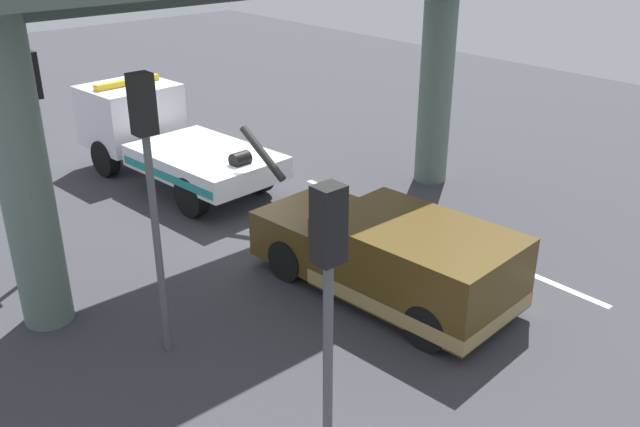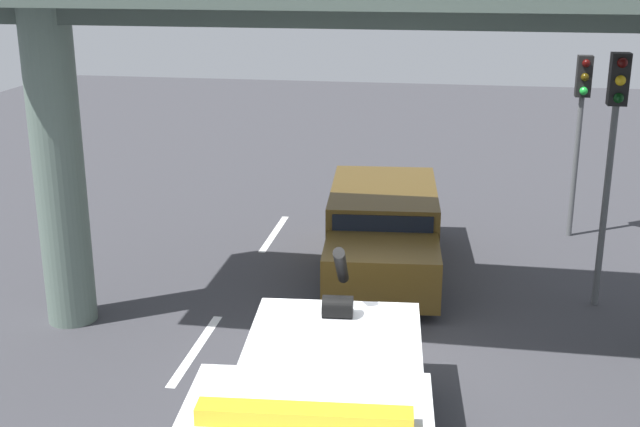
% 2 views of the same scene
% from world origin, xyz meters
% --- Properties ---
extents(ground_plane, '(60.00, 40.00, 0.10)m').
position_xyz_m(ground_plane, '(0.00, 0.00, -0.05)').
color(ground_plane, '#38383D').
extents(lane_stripe_west, '(2.60, 0.16, 0.01)m').
position_xyz_m(lane_stripe_west, '(-6.00, -2.70, 0.00)').
color(lane_stripe_west, silver).
rests_on(lane_stripe_west, ground).
extents(lane_stripe_mid, '(2.60, 0.16, 0.01)m').
position_xyz_m(lane_stripe_mid, '(0.00, -2.70, 0.00)').
color(lane_stripe_mid, silver).
rests_on(lane_stripe_mid, ground).
extents(towed_van_green, '(5.35, 2.57, 1.58)m').
position_xyz_m(towed_van_green, '(-4.27, -0.01, 0.78)').
color(towed_van_green, '#4C3814').
rests_on(towed_van_green, ground).
extents(overpass_structure, '(3.60, 12.47, 6.48)m').
position_xyz_m(overpass_structure, '(-0.78, 0.00, 5.48)').
color(overpass_structure, '#596B60').
rests_on(overpass_structure, ground).
extents(traffic_light_near, '(0.39, 0.32, 4.15)m').
position_xyz_m(traffic_light_near, '(-6.98, 4.10, 3.03)').
color(traffic_light_near, '#515456').
rests_on(traffic_light_near, ground).
extents(traffic_light_far, '(0.39, 0.32, 4.66)m').
position_xyz_m(traffic_light_far, '(-2.98, 4.10, 3.38)').
color(traffic_light_far, '#515456').
rests_on(traffic_light_far, ground).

